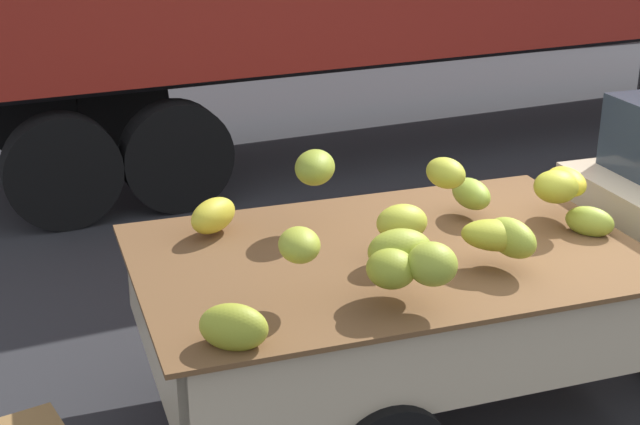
{
  "coord_description": "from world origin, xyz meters",
  "views": [
    {
      "loc": [
        -3.54,
        -4.34,
        3.3
      ],
      "look_at": [
        -1.64,
        0.71,
        1.16
      ],
      "focal_mm": 51.8,
      "sensor_mm": 36.0,
      "label": 1
    }
  ],
  "objects": [
    {
      "name": "ground",
      "position": [
        0.0,
        0.0,
        0.0
      ],
      "size": [
        220.0,
        220.0,
        0.0
      ],
      "primitive_type": "plane",
      "color": "#28282B"
    },
    {
      "name": "curb_strip",
      "position": [
        0.0,
        9.75,
        0.08
      ],
      "size": [
        80.0,
        0.8,
        0.16
      ],
      "primitive_type": "cube",
      "color": "gray",
      "rests_on": "ground"
    }
  ]
}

